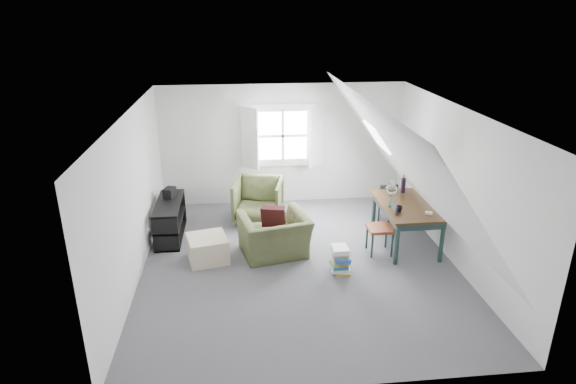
{
  "coord_description": "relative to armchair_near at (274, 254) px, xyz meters",
  "views": [
    {
      "loc": [
        -0.91,
        -6.84,
        3.91
      ],
      "look_at": [
        -0.12,
        0.6,
        1.03
      ],
      "focal_mm": 30.0,
      "sensor_mm": 36.0,
      "label": 1
    }
  ],
  "objects": [
    {
      "name": "slope_right",
      "position": [
        1.92,
        -0.37,
        1.78
      ],
      "size": [
        3.19,
        5.5,
        4.48
      ],
      "primitive_type": "plane",
      "rotation": [
        0.0,
        -2.19,
        0.0
      ],
      "color": "white",
      "rests_on": "wall_right"
    },
    {
      "name": "slope_left",
      "position": [
        -1.18,
        -0.37,
        1.78
      ],
      "size": [
        3.19,
        5.5,
        4.48
      ],
      "primitive_type": "plane",
      "rotation": [
        0.0,
        2.19,
        0.0
      ],
      "color": "white",
      "rests_on": "wall_left"
    },
    {
      "name": "skylight",
      "position": [
        1.92,
        0.93,
        1.75
      ],
      "size": [
        0.35,
        0.75,
        0.47
      ],
      "primitive_type": "cube",
      "rotation": [
        0.0,
        0.95,
        0.0
      ],
      "color": "white",
      "rests_on": "slope_right"
    },
    {
      "name": "throw_pillow",
      "position": [
        0.0,
        0.15,
        0.63
      ],
      "size": [
        0.44,
        0.32,
        0.42
      ],
      "primitive_type": "cube",
      "rotation": [
        0.31,
        0.0,
        -0.22
      ],
      "color": "#380F13",
      "rests_on": "armchair_near"
    },
    {
      "name": "wall_front",
      "position": [
        0.37,
        -3.12,
        1.25
      ],
      "size": [
        5.0,
        0.0,
        5.0
      ],
      "primitive_type": "plane",
      "rotation": [
        -1.57,
        0.0,
        0.0
      ],
      "color": "silver",
      "rests_on": "ground"
    },
    {
      "name": "vase_twigs",
      "position": [
        2.41,
        0.68,
        0.91
      ],
      "size": [
        0.09,
        0.09,
        0.66
      ],
      "rotation": [
        0.0,
        0.0,
        -0.29
      ],
      "color": "black",
      "rests_on": "dining_table"
    },
    {
      "name": "magazine_stack",
      "position": [
        0.99,
        -0.7,
        0.22
      ],
      "size": [
        0.32,
        0.38,
        0.43
      ],
      "rotation": [
        0.0,
        0.0,
        0.01
      ],
      "color": "#B29933",
      "rests_on": "floor"
    },
    {
      "name": "media_shelf",
      "position": [
        -1.82,
        0.85,
        0.3
      ],
      "size": [
        0.43,
        1.3,
        0.67
      ],
      "rotation": [
        0.0,
        0.0,
        0.02
      ],
      "color": "black",
      "rests_on": "floor"
    },
    {
      "name": "cup",
      "position": [
        2.06,
        -0.17,
        0.76
      ],
      "size": [
        0.13,
        0.13,
        0.1
      ],
      "primitive_type": "imported",
      "rotation": [
        0.0,
        0.0,
        0.27
      ],
      "color": "black",
      "rests_on": "dining_table"
    },
    {
      "name": "dormer_window",
      "position": [
        0.37,
        2.3,
        1.45
      ],
      "size": [
        1.71,
        0.35,
        1.3
      ],
      "color": "white",
      "rests_on": "wall_back"
    },
    {
      "name": "wall_back",
      "position": [
        0.37,
        2.38,
        1.25
      ],
      "size": [
        5.0,
        0.0,
        5.0
      ],
      "primitive_type": "plane",
      "rotation": [
        1.57,
        0.0,
        0.0
      ],
      "color": "silver",
      "rests_on": "ground"
    },
    {
      "name": "ceiling",
      "position": [
        0.37,
        -0.37,
        2.5
      ],
      "size": [
        5.5,
        5.5,
        0.0
      ],
      "primitive_type": "plane",
      "rotation": [
        3.14,
        0.0,
        0.0
      ],
      "color": "white",
      "rests_on": "wall_back"
    },
    {
      "name": "wall_right",
      "position": [
        2.87,
        -0.37,
        1.25
      ],
      "size": [
        0.0,
        5.5,
        5.5
      ],
      "primitive_type": "plane",
      "rotation": [
        1.57,
        0.0,
        -1.57
      ],
      "color": "silver",
      "rests_on": "ground"
    },
    {
      "name": "dining_table",
      "position": [
        2.31,
        0.13,
        0.66
      ],
      "size": [
        0.91,
        1.52,
        0.76
      ],
      "rotation": [
        0.0,
        0.0,
        0.09
      ],
      "color": "#311E0F",
      "rests_on": "floor"
    },
    {
      "name": "paper_box",
      "position": [
        2.51,
        -0.32,
        0.78
      ],
      "size": [
        0.13,
        0.11,
        0.04
      ],
      "primitive_type": "cube",
      "rotation": [
        0.0,
        0.0,
        -0.36
      ],
      "color": "white",
      "rests_on": "dining_table"
    },
    {
      "name": "demijohn",
      "position": [
        2.16,
        0.58,
        0.87
      ],
      "size": [
        0.2,
        0.2,
        0.28
      ],
      "rotation": [
        0.0,
        0.0,
        0.07
      ],
      "color": "silver",
      "rests_on": "dining_table"
    },
    {
      "name": "floor",
      "position": [
        0.37,
        -0.37,
        0.0
      ],
      "size": [
        5.5,
        5.5,
        0.0
      ],
      "primitive_type": "plane",
      "color": "#4F4E54",
      "rests_on": "ground"
    },
    {
      "name": "ottoman",
      "position": [
        -1.1,
        -0.07,
        0.21
      ],
      "size": [
        0.74,
        0.74,
        0.41
      ],
      "primitive_type": "cube",
      "rotation": [
        0.0,
        0.0,
        0.23
      ],
      "color": "#C3B392",
      "rests_on": "floor"
    },
    {
      "name": "wall_left",
      "position": [
        -2.13,
        -0.37,
        1.25
      ],
      "size": [
        0.0,
        5.5,
        5.5
      ],
      "primitive_type": "plane",
      "rotation": [
        1.57,
        0.0,
        1.57
      ],
      "color": "silver",
      "rests_on": "ground"
    },
    {
      "name": "armchair_far",
      "position": [
        -0.19,
        1.43,
        0.0
      ],
      "size": [
        1.06,
        1.08,
        0.83
      ],
      "primitive_type": "imported",
      "rotation": [
        0.0,
        0.0,
        -0.21
      ],
      "color": "#424925",
      "rests_on": "floor"
    },
    {
      "name": "electronics_box",
      "position": [
        -1.82,
        1.14,
        0.75
      ],
      "size": [
        0.24,
        0.28,
        0.19
      ],
      "primitive_type": "cube",
      "rotation": [
        0.0,
        0.0,
        -0.33
      ],
      "color": "black",
      "rests_on": "media_shelf"
    },
    {
      "name": "dining_chair_far",
      "position": [
        2.23,
        1.08,
        0.43
      ],
      "size": [
        0.39,
        0.39,
        0.82
      ],
      "rotation": [
        0.0,
        0.0,
        3.36
      ],
      "color": "brown",
      "rests_on": "floor"
    },
    {
      "name": "dining_chair_near",
      "position": [
        1.81,
        -0.12,
        0.47
      ],
      "size": [
        0.42,
        0.42,
        0.9
      ],
      "rotation": [
        0.0,
        0.0,
        -1.3
      ],
      "color": "brown",
      "rests_on": "floor"
    },
    {
      "name": "armchair_near",
      "position": [
        0.0,
        0.0,
        0.0
      ],
      "size": [
        1.26,
        1.16,
        0.71
      ],
      "primitive_type": "imported",
      "rotation": [
        0.0,
        0.0,
        3.36
      ],
      "color": "#424925",
      "rests_on": "floor"
    }
  ]
}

